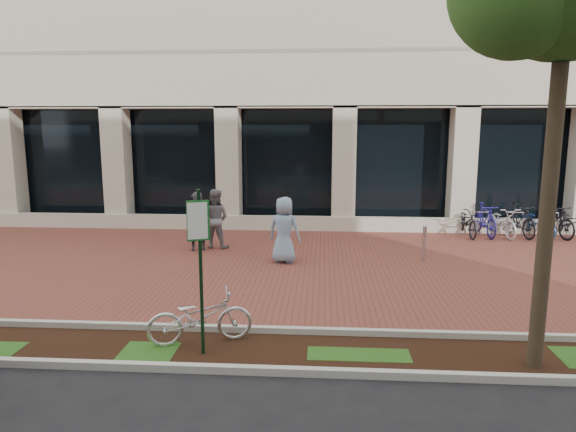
# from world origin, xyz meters

# --- Properties ---
(ground) EXTENTS (120.00, 120.00, 0.00)m
(ground) POSITION_xyz_m (0.00, 0.00, 0.00)
(ground) COLOR black
(ground) RESTS_ON ground
(brick_plaza) EXTENTS (40.00, 9.00, 0.01)m
(brick_plaza) POSITION_xyz_m (0.00, 0.00, 0.01)
(brick_plaza) COLOR brown
(brick_plaza) RESTS_ON ground
(planting_strip) EXTENTS (40.00, 1.50, 0.01)m
(planting_strip) POSITION_xyz_m (0.00, -5.25, 0.01)
(planting_strip) COLOR black
(planting_strip) RESTS_ON ground
(curb_plaza_side) EXTENTS (40.00, 0.12, 0.12)m
(curb_plaza_side) POSITION_xyz_m (0.00, -4.50, 0.06)
(curb_plaza_side) COLOR #B8B9AE
(curb_plaza_side) RESTS_ON ground
(curb_street_side) EXTENTS (40.00, 0.12, 0.12)m
(curb_street_side) POSITION_xyz_m (0.00, -6.00, 0.06)
(curb_street_side) COLOR #B8B9AE
(curb_street_side) RESTS_ON ground
(parking_sign) EXTENTS (0.34, 0.07, 2.62)m
(parking_sign) POSITION_xyz_m (-0.56, -5.41, 1.65)
(parking_sign) COLOR #123219
(parking_sign) RESTS_ON ground
(locked_bicycle) EXTENTS (1.83, 1.12, 0.91)m
(locked_bicycle) POSITION_xyz_m (-0.70, -4.97, 0.45)
(locked_bicycle) COLOR silver
(locked_bicycle) RESTS_ON ground
(pedestrian_left) EXTENTS (0.75, 0.66, 1.72)m
(pedestrian_left) POSITION_xyz_m (-2.31, 1.38, 0.86)
(pedestrian_left) COLOR #2B2B30
(pedestrian_left) RESTS_ON ground
(pedestrian_mid) EXTENTS (0.95, 0.80, 1.75)m
(pedestrian_mid) POSITION_xyz_m (-1.87, 1.78, 0.87)
(pedestrian_mid) COLOR slate
(pedestrian_mid) RESTS_ON ground
(pedestrian_right) EXTENTS (0.98, 0.79, 1.75)m
(pedestrian_right) POSITION_xyz_m (0.30, 0.24, 0.88)
(pedestrian_right) COLOR #7D9DBB
(pedestrian_right) RESTS_ON ground
(bollard) EXTENTS (0.12, 0.12, 1.02)m
(bollard) POSITION_xyz_m (3.98, 0.50, 0.52)
(bollard) COLOR silver
(bollard) RESTS_ON ground
(bike_rack_cluster) EXTENTS (4.32, 1.98, 1.09)m
(bike_rack_cluster) POSITION_xyz_m (7.67, 3.97, 0.51)
(bike_rack_cluster) COLOR black
(bike_rack_cluster) RESTS_ON ground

